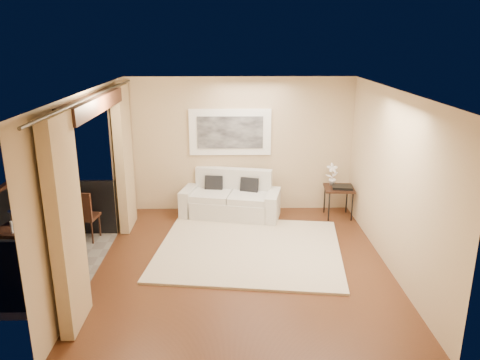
{
  "coord_description": "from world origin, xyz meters",
  "views": [
    {
      "loc": [
        -0.17,
        -6.65,
        3.44
      ],
      "look_at": [
        -0.03,
        1.1,
        1.05
      ],
      "focal_mm": 35.0,
      "sensor_mm": 36.0,
      "label": 1
    }
  ],
  "objects_px": {
    "side_table": "(339,190)",
    "bistro_table": "(23,232)",
    "sofa": "(231,200)",
    "orchid": "(332,174)",
    "ice_bucket": "(15,217)",
    "balcony_chair_far": "(83,213)",
    "balcony_chair_near": "(51,231)"
  },
  "relations": [
    {
      "from": "side_table",
      "to": "balcony_chair_far",
      "type": "bearing_deg",
      "value": -166.8
    },
    {
      "from": "bistro_table",
      "to": "balcony_chair_far",
      "type": "height_order",
      "value": "balcony_chair_far"
    },
    {
      "from": "ice_bucket",
      "to": "sofa",
      "type": "bearing_deg",
      "value": 34.73
    },
    {
      "from": "ice_bucket",
      "to": "orchid",
      "type": "bearing_deg",
      "value": 23.61
    },
    {
      "from": "balcony_chair_far",
      "to": "balcony_chair_near",
      "type": "bearing_deg",
      "value": 82.56
    },
    {
      "from": "orchid",
      "to": "balcony_chair_far",
      "type": "distance_m",
      "value": 4.72
    },
    {
      "from": "bistro_table",
      "to": "balcony_chair_near",
      "type": "height_order",
      "value": "balcony_chair_near"
    },
    {
      "from": "sofa",
      "to": "orchid",
      "type": "relative_size",
      "value": 4.55
    },
    {
      "from": "orchid",
      "to": "ice_bucket",
      "type": "height_order",
      "value": "orchid"
    },
    {
      "from": "orchid",
      "to": "bistro_table",
      "type": "relative_size",
      "value": 0.57
    },
    {
      "from": "sofa",
      "to": "balcony_chair_near",
      "type": "relative_size",
      "value": 2.09
    },
    {
      "from": "orchid",
      "to": "balcony_chair_near",
      "type": "xyz_separation_m",
      "value": [
        -4.77,
        -2.08,
        -0.27
      ]
    },
    {
      "from": "side_table",
      "to": "balcony_chair_far",
      "type": "height_order",
      "value": "balcony_chair_far"
    },
    {
      "from": "balcony_chair_far",
      "to": "side_table",
      "type": "bearing_deg",
      "value": -158.92
    },
    {
      "from": "bistro_table",
      "to": "balcony_chair_near",
      "type": "distance_m",
      "value": 0.45
    },
    {
      "from": "bistro_table",
      "to": "balcony_chair_near",
      "type": "relative_size",
      "value": 0.8
    },
    {
      "from": "bistro_table",
      "to": "ice_bucket",
      "type": "bearing_deg",
      "value": 137.54
    },
    {
      "from": "side_table",
      "to": "balcony_chair_far",
      "type": "distance_m",
      "value": 4.79
    },
    {
      "from": "balcony_chair_near",
      "to": "side_table",
      "type": "bearing_deg",
      "value": 2.89
    },
    {
      "from": "ice_bucket",
      "to": "side_table",
      "type": "bearing_deg",
      "value": 21.88
    },
    {
      "from": "sofa",
      "to": "side_table",
      "type": "xyz_separation_m",
      "value": [
        2.11,
        -0.09,
        0.23
      ]
    },
    {
      "from": "side_table",
      "to": "bistro_table",
      "type": "relative_size",
      "value": 0.79
    },
    {
      "from": "ice_bucket",
      "to": "bistro_table",
      "type": "bearing_deg",
      "value": -42.46
    },
    {
      "from": "orchid",
      "to": "sofa",
      "type": "bearing_deg",
      "value": -178.58
    },
    {
      "from": "orchid",
      "to": "side_table",
      "type": "bearing_deg",
      "value": -48.66
    },
    {
      "from": "balcony_chair_far",
      "to": "balcony_chair_near",
      "type": "distance_m",
      "value": 0.88
    },
    {
      "from": "side_table",
      "to": "bistro_table",
      "type": "xyz_separation_m",
      "value": [
        -5.17,
        -2.28,
        0.14
      ]
    },
    {
      "from": "side_table",
      "to": "balcony_chair_near",
      "type": "height_order",
      "value": "balcony_chair_near"
    },
    {
      "from": "sofa",
      "to": "ice_bucket",
      "type": "relative_size",
      "value": 10.12
    },
    {
      "from": "sofa",
      "to": "bistro_table",
      "type": "bearing_deg",
      "value": -130.27
    },
    {
      "from": "balcony_chair_far",
      "to": "orchid",
      "type": "bearing_deg",
      "value": -156.97
    },
    {
      "from": "side_table",
      "to": "bistro_table",
      "type": "height_order",
      "value": "bistro_table"
    }
  ]
}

